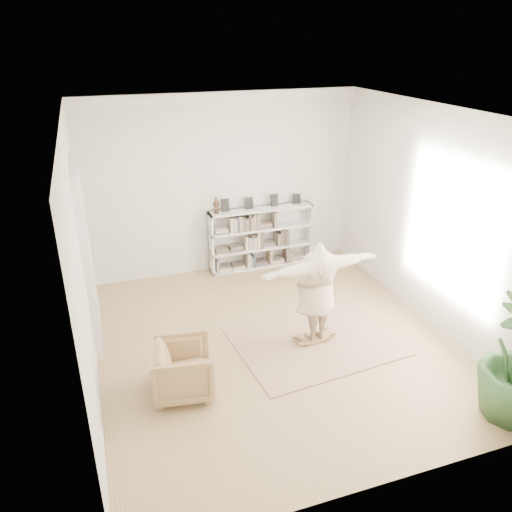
{
  "coord_description": "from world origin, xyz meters",
  "views": [
    {
      "loc": [
        -2.48,
        -6.35,
        4.59
      ],
      "look_at": [
        -0.18,
        0.4,
        1.39
      ],
      "focal_mm": 35.0,
      "sensor_mm": 36.0,
      "label": 1
    }
  ],
  "objects_px": {
    "armchair": "(183,369)",
    "bookshelf": "(261,238)",
    "person": "(316,289)",
    "rocker_board": "(313,337)"
  },
  "relations": [
    {
      "from": "armchair",
      "to": "bookshelf",
      "type": "bearing_deg",
      "value": -26.1
    },
    {
      "from": "bookshelf",
      "to": "person",
      "type": "height_order",
      "value": "person"
    },
    {
      "from": "person",
      "to": "rocker_board",
      "type": "bearing_deg",
      "value": 174.52
    },
    {
      "from": "rocker_board",
      "to": "armchair",
      "type": "bearing_deg",
      "value": -171.39
    },
    {
      "from": "bookshelf",
      "to": "rocker_board",
      "type": "bearing_deg",
      "value": -92.57
    },
    {
      "from": "bookshelf",
      "to": "person",
      "type": "bearing_deg",
      "value": -92.57
    },
    {
      "from": "bookshelf",
      "to": "armchair",
      "type": "distance_m",
      "value": 4.28
    },
    {
      "from": "person",
      "to": "bookshelf",
      "type": "bearing_deg",
      "value": -98.05
    },
    {
      "from": "armchair",
      "to": "rocker_board",
      "type": "xyz_separation_m",
      "value": [
        2.24,
        0.56,
        -0.31
      ]
    },
    {
      "from": "bookshelf",
      "to": "armchair",
      "type": "bearing_deg",
      "value": -123.78
    }
  ]
}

